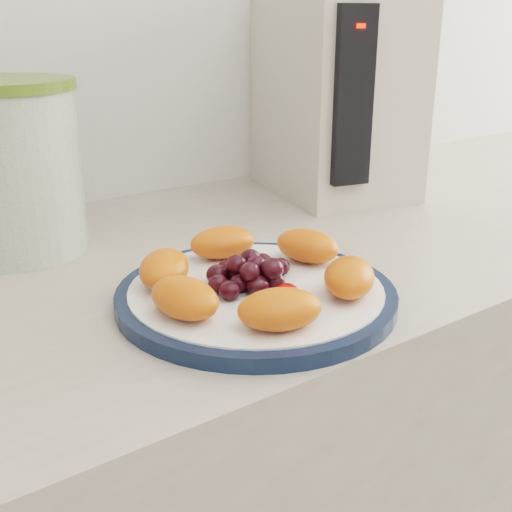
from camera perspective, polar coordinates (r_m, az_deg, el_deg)
plate_rim at (r=0.64m, az=-0.00°, el=-3.54°), size 0.28×0.28×0.01m
plate_face at (r=0.64m, az=-0.00°, el=-3.46°), size 0.25×0.25×0.02m
canister at (r=0.81m, az=-20.87°, el=6.87°), size 0.20×0.20×0.19m
canister_lid at (r=0.80m, az=-21.82°, el=14.00°), size 0.21×0.21×0.01m
appliance_body at (r=1.05m, az=7.09°, el=14.44°), size 0.24×0.30×0.32m
appliance_panel at (r=0.91m, az=8.61°, el=13.74°), size 0.06×0.03×0.24m
appliance_led at (r=0.89m, az=9.29°, el=19.54°), size 0.01×0.01×0.01m
fruit_plate at (r=0.63m, az=-0.36°, el=-1.46°), size 0.24×0.24×0.04m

